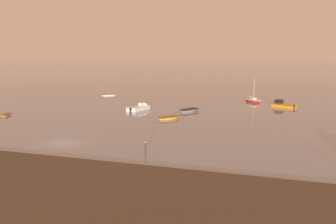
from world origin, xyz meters
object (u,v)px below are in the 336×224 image
Objects in this scene: rowboat_moored_0 at (169,118)px; rowboat_moored_3 at (109,95)px; rowboat_moored_6 at (189,111)px; motorboat_moored_4 at (280,105)px; motorboat_moored_5 at (141,108)px; rowboat_moored_5 at (6,115)px; mooring_post_left at (145,148)px; sailboat_moored_0 at (253,101)px.

rowboat_moored_0 is 38.65m from rowboat_moored_3.
rowboat_moored_6 is (0.44, 9.56, 0.02)m from rowboat_moored_0.
motorboat_moored_4 is 27.69m from motorboat_moored_5.
rowboat_moored_3 is 41.94m from motorboat_moored_4.
mooring_post_left is (33.17, -16.51, 0.51)m from rowboat_moored_5.
mooring_post_left is (-9.71, -44.98, 0.32)m from motorboat_moored_4.
rowboat_moored_0 is 1.30× the size of rowboat_moored_5.
motorboat_moored_4 reaches higher than rowboat_moored_0.
rowboat_moored_6 reaches higher than rowboat_moored_5.
motorboat_moored_5 is at bearing -93.72° from rowboat_moored_3.
rowboat_moored_3 is at bearing -132.61° from sailboat_moored_0.
rowboat_moored_5 is (-36.52, -34.14, -0.11)m from sailboat_moored_0.
sailboat_moored_0 is at bearing -12.47° from motorboat_moored_4.
rowboat_moored_3 is 34.83m from rowboat_moored_5.
motorboat_moored_4 is at bearing 77.82° from mooring_post_left.
sailboat_moored_0 is 49.99m from rowboat_moored_5.
rowboat_moored_6 is at bearing 26.09° from rowboat_moored_0.
rowboat_moored_3 is 2.39× the size of mooring_post_left.
sailboat_moored_0 reaches higher than rowboat_moored_5.
mooring_post_left is (5.64, -22.81, 0.47)m from rowboat_moored_0.
sailboat_moored_0 reaches higher than motorboat_moored_5.
sailboat_moored_0 reaches higher than rowboat_moored_3.
sailboat_moored_0 is at bearing 86.22° from mooring_post_left.
rowboat_moored_5 is at bearing 62.78° from motorboat_moored_4.
motorboat_moored_4 is 3.90× the size of mooring_post_left.
motorboat_moored_4 is at bearing -29.99° from rowboat_moored_6.
sailboat_moored_0 is 3.85× the size of mooring_post_left.
motorboat_moored_5 is 34.91m from mooring_post_left.
motorboat_moored_5 reaches higher than rowboat_moored_3.
motorboat_moored_5 reaches higher than rowboat_moored_0.
rowboat_moored_6 reaches higher than rowboat_moored_0.
rowboat_moored_3 is (-26.11, 28.50, -0.01)m from rowboat_moored_0.
rowboat_moored_0 is 0.89× the size of rowboat_moored_6.
rowboat_moored_0 is 2.86× the size of mooring_post_left.
sailboat_moored_0 is 0.99× the size of motorboat_moored_4.
rowboat_moored_6 is at bearing -76.24° from motorboat_moored_5.
mooring_post_left is at bearing -151.10° from rowboat_moored_6.
rowboat_moored_3 is 0.74× the size of rowboat_moored_6.
rowboat_moored_5 is 37.06m from mooring_post_left.
motorboat_moored_5 is at bearing -71.09° from rowboat_moored_5.
rowboat_moored_5 is 32.16m from rowboat_moored_6.
rowboat_moored_0 is 26.97m from motorboat_moored_4.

